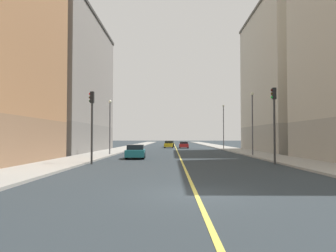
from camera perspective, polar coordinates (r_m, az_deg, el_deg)
name	(u,v)px	position (r m, az deg, el deg)	size (l,w,h in m)	color
ground_plane	(196,194)	(12.28, 4.95, -11.87)	(400.00, 400.00, 0.00)	#2B3338
sidewalk_left	(227,148)	(61.99, 10.34, -3.86)	(4.00, 168.00, 0.15)	#9E9B93
sidewalk_right	(125,148)	(61.71, -7.50, -3.88)	(4.00, 168.00, 0.15)	#9E9B93
lane_center_stripe	(176,149)	(61.10, 1.44, -3.98)	(0.16, 154.00, 0.01)	#E5D14C
building_left_mid	(293,80)	(52.04, 21.15, 7.56)	(11.61, 20.66, 21.25)	#9D9688
building_right_midblock	(59,85)	(50.02, -18.59, 6.84)	(11.61, 24.58, 19.41)	slate
traffic_light_left_near	(274,115)	(26.75, 18.14, 1.90)	(0.40, 0.32, 6.00)	#2D2D2D
traffic_light_right_near	(92,117)	(26.25, -13.24, 1.57)	(0.40, 0.32, 5.72)	#2D2D2D
street_lamp_left_near	(252,117)	(37.50, 14.60, 1.59)	(0.36, 0.36, 7.03)	#4C4C51
street_lamp_right_near	(110,121)	(38.90, -10.17, 0.91)	(0.36, 0.36, 6.37)	#4C4C51
street_lamp_left_far	(223,122)	(57.16, 9.72, 0.66)	(0.36, 0.36, 7.64)	#4C4C51
car_red	(184,145)	(63.84, 2.79, -3.33)	(1.86, 4.55, 1.27)	red
car_black	(170,144)	(73.49, 0.32, -3.13)	(1.96, 3.95, 1.38)	black
car_yellow	(169,144)	(65.40, 0.13, -3.25)	(1.84, 4.06, 1.41)	gold
car_teal	(135,152)	(32.36, -5.73, -4.53)	(2.01, 4.00, 1.38)	#196670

